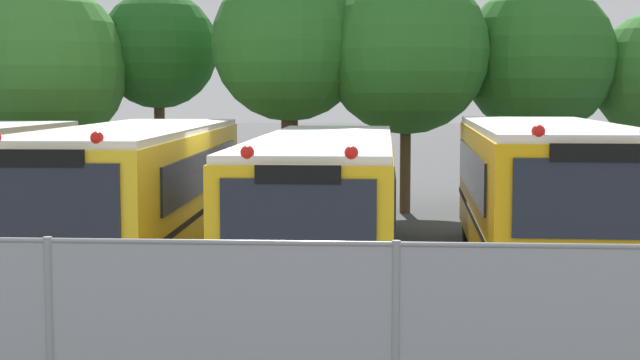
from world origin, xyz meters
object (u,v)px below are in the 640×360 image
tree_2 (163,49)px  school_bus_3 (544,191)px  tree_4 (400,52)px  tree_1 (35,64)px  tree_3 (288,41)px  school_bus_1 (135,188)px  tree_5 (536,61)px  school_bus_2 (325,195)px

tree_2 → school_bus_3: bearing=-49.0°
school_bus_3 → tree_4: tree_4 is taller
tree_1 → tree_3: 7.09m
school_bus_1 → tree_4: 9.77m
school_bus_3 → tree_5: (1.21, 9.36, 2.56)m
tree_2 → tree_4: bearing=-18.1°
school_bus_2 → tree_4: tree_4 is taller
tree_2 → tree_3: tree_3 is taller
tree_5 → school_bus_1: bearing=-133.9°
school_bus_3 → tree_3: (-5.35, 8.33, 3.04)m
tree_1 → tree_4: (9.95, -0.61, 0.27)m
tree_3 → tree_4: tree_3 is taller
school_bus_2 → school_bus_3: (3.86, -0.23, 0.12)m
tree_4 → tree_1: bearing=176.5°
school_bus_1 → school_bus_2: (3.54, -0.18, -0.08)m
school_bus_1 → tree_1: tree_1 is taller
tree_4 → tree_5: bearing=15.5°
tree_1 → tree_4: size_ratio=0.97×
school_bus_3 → tree_5: size_ratio=1.55×
school_bus_2 → school_bus_1: bearing=-2.9°
school_bus_1 → tree_5: 12.69m
tree_2 → tree_5: size_ratio=1.00×
school_bus_3 → tree_4: 9.12m
tree_4 → tree_2: bearing=161.9°
tree_2 → tree_3: (3.84, -2.23, 0.09)m
tree_2 → tree_4: size_ratio=0.95×
tree_1 → school_bus_2: bearing=-45.7°
tree_2 → tree_3: size_ratio=0.94×
tree_3 → school_bus_2: bearing=-79.6°
tree_1 → tree_3: tree_3 is taller
school_bus_2 → tree_4: (1.43, 8.11, 2.86)m
tree_2 → tree_5: (10.40, -1.20, -0.39)m
tree_1 → tree_4: bearing=-3.5°
tree_3 → tree_5: bearing=8.9°
tree_2 → tree_3: 4.44m
school_bus_2 → tree_1: (-8.53, 8.72, 2.59)m
school_bus_2 → tree_1: 12.47m
school_bus_2 → tree_3: tree_3 is taller
school_bus_2 → school_bus_3: 3.87m
school_bus_3 → tree_5: bearing=-95.9°
school_bus_2 → tree_5: (5.07, 9.12, 2.68)m
school_bus_1 → tree_3: (2.05, 7.92, 3.08)m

